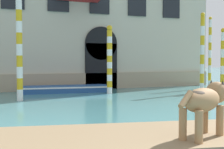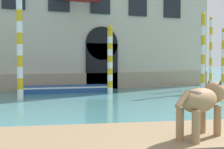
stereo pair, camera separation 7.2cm
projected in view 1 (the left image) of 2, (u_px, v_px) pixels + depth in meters
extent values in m
cube|color=tan|center=(100.00, 81.00, 19.06)|extent=(15.71, 0.16, 0.97)
cube|color=black|center=(101.00, 66.00, 19.05)|extent=(2.02, 0.14, 2.78)
cylinder|color=black|center=(101.00, 43.00, 18.98)|extent=(2.02, 0.14, 2.02)
cube|color=black|center=(137.00, 0.00, 19.74)|extent=(1.25, 0.10, 2.01)
cube|color=black|center=(171.00, 3.00, 20.65)|extent=(1.25, 0.10, 2.01)
cube|color=white|center=(192.00, 139.00, 5.19)|extent=(8.52, 3.60, 0.08)
cube|color=#8C7251|center=(192.00, 133.00, 5.19)|extent=(8.21, 3.36, 0.06)
cylinder|color=#997047|center=(204.00, 118.00, 5.11)|extent=(0.12, 0.12, 0.48)
cylinder|color=#997047|center=(220.00, 120.00, 4.93)|extent=(0.12, 0.12, 0.48)
cylinder|color=#997047|center=(183.00, 124.00, 4.63)|extent=(0.12, 0.12, 0.48)
cylinder|color=#997047|center=(199.00, 127.00, 4.45)|extent=(0.12, 0.12, 0.48)
ellipsoid|color=#997047|center=(202.00, 100.00, 4.76)|extent=(0.96, 0.71, 0.38)
ellipsoid|color=#382D23|center=(198.00, 94.00, 4.66)|extent=(0.46, 0.40, 0.13)
sphere|color=#997047|center=(217.00, 92.00, 5.11)|extent=(0.35, 0.35, 0.35)
cone|color=#382D23|center=(211.00, 84.00, 5.17)|extent=(0.11, 0.11, 0.14)
cone|color=#382D23|center=(223.00, 85.00, 5.03)|extent=(0.11, 0.11, 0.14)
cylinder|color=#997047|center=(186.00, 99.00, 4.41)|extent=(0.32, 0.21, 0.25)
cube|color=#234C8C|center=(66.00, 89.00, 17.05)|extent=(4.77, 1.80, 0.35)
cube|color=white|center=(66.00, 87.00, 17.05)|extent=(4.81, 1.84, 0.08)
cube|color=#8C7251|center=(66.00, 89.00, 17.05)|extent=(2.65, 1.26, 0.32)
cylinder|color=white|center=(110.00, 90.00, 16.34)|extent=(0.27, 0.27, 0.33)
cylinder|color=gold|center=(110.00, 84.00, 16.32)|extent=(0.27, 0.27, 0.33)
cylinder|color=white|center=(110.00, 78.00, 16.31)|extent=(0.27, 0.27, 0.33)
cylinder|color=gold|center=(110.00, 72.00, 16.29)|extent=(0.27, 0.27, 0.33)
cylinder|color=white|center=(110.00, 65.00, 16.28)|extent=(0.27, 0.27, 0.33)
cylinder|color=gold|center=(110.00, 59.00, 16.26)|extent=(0.27, 0.27, 0.33)
cylinder|color=white|center=(110.00, 53.00, 16.25)|extent=(0.27, 0.27, 0.33)
cylinder|color=gold|center=(110.00, 46.00, 16.23)|extent=(0.27, 0.27, 0.33)
cylinder|color=white|center=(110.00, 40.00, 16.22)|extent=(0.27, 0.27, 0.33)
cylinder|color=gold|center=(110.00, 33.00, 16.20)|extent=(0.27, 0.27, 0.33)
sphere|color=gold|center=(109.00, 28.00, 16.19)|extent=(0.29, 0.29, 0.29)
cylinder|color=white|center=(222.00, 87.00, 17.82)|extent=(0.25, 0.25, 0.48)
cylinder|color=gold|center=(223.00, 78.00, 17.80)|extent=(0.25, 0.25, 0.48)
cylinder|color=white|center=(223.00, 70.00, 17.77)|extent=(0.25, 0.25, 0.48)
cylinder|color=gold|center=(223.00, 62.00, 17.75)|extent=(0.25, 0.25, 0.48)
cylinder|color=white|center=(223.00, 53.00, 17.73)|extent=(0.25, 0.25, 0.48)
cylinder|color=gold|center=(223.00, 45.00, 17.71)|extent=(0.25, 0.25, 0.48)
cylinder|color=white|center=(223.00, 37.00, 17.69)|extent=(0.25, 0.25, 0.48)
sphere|color=gold|center=(223.00, 30.00, 17.67)|extent=(0.27, 0.27, 0.27)
cylinder|color=white|center=(209.00, 84.00, 19.60)|extent=(0.19, 0.19, 0.48)
cylinder|color=gold|center=(210.00, 77.00, 19.57)|extent=(0.19, 0.19, 0.48)
cylinder|color=white|center=(210.00, 69.00, 19.55)|extent=(0.19, 0.19, 0.48)
cylinder|color=gold|center=(210.00, 62.00, 19.53)|extent=(0.19, 0.19, 0.48)
cylinder|color=white|center=(210.00, 54.00, 19.51)|extent=(0.19, 0.19, 0.48)
cylinder|color=gold|center=(210.00, 46.00, 19.49)|extent=(0.19, 0.19, 0.48)
cylinder|color=white|center=(210.00, 39.00, 19.46)|extent=(0.19, 0.19, 0.48)
cylinder|color=gold|center=(210.00, 31.00, 19.44)|extent=(0.19, 0.19, 0.48)
cylinder|color=white|center=(210.00, 23.00, 19.42)|extent=(0.19, 0.19, 0.48)
sphere|color=gold|center=(210.00, 18.00, 19.41)|extent=(0.20, 0.20, 0.20)
cylinder|color=white|center=(202.00, 88.00, 16.92)|extent=(0.22, 0.22, 0.51)
cylinder|color=gold|center=(202.00, 78.00, 16.90)|extent=(0.22, 0.22, 0.51)
cylinder|color=white|center=(202.00, 69.00, 16.88)|extent=(0.22, 0.22, 0.51)
cylinder|color=gold|center=(202.00, 59.00, 16.85)|extent=(0.22, 0.22, 0.51)
cylinder|color=white|center=(202.00, 50.00, 16.83)|extent=(0.22, 0.22, 0.51)
cylinder|color=gold|center=(202.00, 40.00, 16.81)|extent=(0.22, 0.22, 0.51)
cylinder|color=white|center=(203.00, 31.00, 16.78)|extent=(0.22, 0.22, 0.51)
cylinder|color=gold|center=(203.00, 21.00, 16.76)|extent=(0.22, 0.22, 0.51)
sphere|color=gold|center=(203.00, 15.00, 16.74)|extent=(0.23, 0.23, 0.23)
cylinder|color=white|center=(20.00, 95.00, 13.46)|extent=(0.26, 0.26, 0.49)
cylinder|color=gold|center=(20.00, 84.00, 13.44)|extent=(0.26, 0.26, 0.49)
cylinder|color=white|center=(20.00, 73.00, 13.42)|extent=(0.26, 0.26, 0.49)
cylinder|color=gold|center=(20.00, 61.00, 13.39)|extent=(0.26, 0.26, 0.49)
cylinder|color=white|center=(19.00, 50.00, 13.37)|extent=(0.26, 0.26, 0.49)
cylinder|color=gold|center=(19.00, 38.00, 13.35)|extent=(0.26, 0.26, 0.49)
cylinder|color=white|center=(19.00, 27.00, 13.33)|extent=(0.26, 0.26, 0.49)
cylinder|color=gold|center=(19.00, 15.00, 13.30)|extent=(0.26, 0.26, 0.49)
cylinder|color=white|center=(19.00, 4.00, 13.28)|extent=(0.26, 0.26, 0.49)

